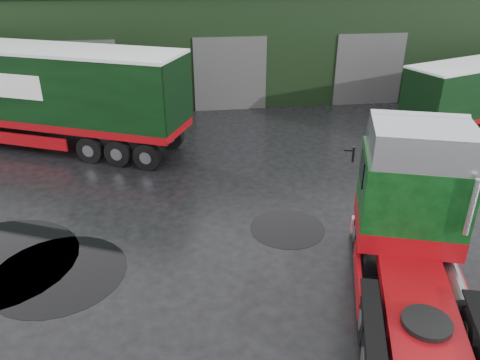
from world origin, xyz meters
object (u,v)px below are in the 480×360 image
object	(u,v)px
hero_tractor	(422,236)
wash_bucket	(464,234)
tree_back_b	(300,6)
trailer_left	(31,96)
warehouse	(219,35)

from	to	relation	value
hero_tractor	wash_bucket	world-z (taller)	hero_tractor
hero_tractor	tree_back_b	xyz separation A→B (m)	(5.50, 33.00, 1.58)
hero_tractor	trailer_left	size ratio (longest dim) A/B	0.48
warehouse	trailer_left	world-z (taller)	warehouse
warehouse	tree_back_b	size ratio (longest dim) A/B	4.32
hero_tractor	wash_bucket	distance (m)	4.70
trailer_left	wash_bucket	world-z (taller)	trailer_left
trailer_left	tree_back_b	world-z (taller)	tree_back_b
warehouse	trailer_left	distance (m)	13.82
hero_tractor	tree_back_b	bearing A→B (deg)	98.79
warehouse	tree_back_b	distance (m)	12.82
wash_bucket	trailer_left	bearing A→B (deg)	146.10
trailer_left	wash_bucket	size ratio (longest dim) A/B	48.55
warehouse	hero_tractor	bearing A→B (deg)	-83.80
trailer_left	wash_bucket	distance (m)	18.42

